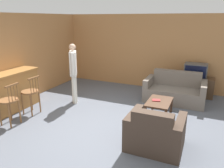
{
  "coord_description": "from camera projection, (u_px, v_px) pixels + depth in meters",
  "views": [
    {
      "loc": [
        2.02,
        -3.92,
        2.46
      ],
      "look_at": [
        -0.13,
        0.93,
        0.85
      ],
      "focal_mm": 35.0,
      "sensor_mm": 36.0,
      "label": 1
    }
  ],
  "objects": [
    {
      "name": "bar_chair_mid",
      "position": [
        31.0,
        94.0,
        5.72
      ],
      "size": [
        0.45,
        0.45,
        1.02
      ],
      "color": "brown",
      "rests_on": "ground_plane"
    },
    {
      "name": "armchair_near",
      "position": [
        155.0,
        133.0,
        4.22
      ],
      "size": [
        1.06,
        0.88,
        0.87
      ],
      "color": "#423328",
      "rests_on": "ground_plane"
    },
    {
      "name": "person_by_window",
      "position": [
        73.0,
        70.0,
        6.37
      ],
      "size": [
        0.39,
        0.53,
        1.76
      ],
      "color": "silver",
      "rests_on": "ground_plane"
    },
    {
      "name": "tv",
      "position": [
        196.0,
        70.0,
        6.97
      ],
      "size": [
        0.69,
        0.46,
        0.44
      ],
      "color": "#4C4C4C",
      "rests_on": "tv_unit"
    },
    {
      "name": "tv_unit",
      "position": [
        194.0,
        86.0,
        7.13
      ],
      "size": [
        1.19,
        0.46,
        0.63
      ],
      "color": "#513823",
      "rests_on": "ground_plane"
    },
    {
      "name": "coffee_table",
      "position": [
        159.0,
        103.0,
        5.59
      ],
      "size": [
        0.58,
        0.9,
        0.42
      ],
      "color": "#472D1E",
      "rests_on": "ground_plane"
    },
    {
      "name": "couch_far",
      "position": [
        175.0,
        91.0,
        6.64
      ],
      "size": [
        1.76,
        0.92,
        0.9
      ],
      "color": "#70665B",
      "rests_on": "ground_plane"
    },
    {
      "name": "wall_left",
      "position": [
        33.0,
        56.0,
        6.96
      ],
      "size": [
        0.08,
        8.75,
        2.6
      ],
      "color": "#B27A47",
      "rests_on": "ground_plane"
    },
    {
      "name": "ground_plane",
      "position": [
        101.0,
        131.0,
        4.93
      ],
      "size": [
        24.0,
        24.0,
        0.0
      ],
      "primitive_type": "plane",
      "color": "#565B66"
    },
    {
      "name": "bar_counter",
      "position": [
        2.0,
        95.0,
        5.67
      ],
      "size": [
        0.55,
        2.24,
        1.07
      ],
      "color": "#A87038",
      "rests_on": "ground_plane"
    },
    {
      "name": "wall_back",
      "position": [
        147.0,
        52.0,
        7.83
      ],
      "size": [
        9.4,
        0.08,
        2.6
      ],
      "color": "#B27A47",
      "rests_on": "ground_plane"
    },
    {
      "name": "book_on_table",
      "position": [
        156.0,
        100.0,
        5.6
      ],
      "size": [
        0.24,
        0.2,
        0.02
      ],
      "color": "maroon",
      "rests_on": "coffee_table"
    },
    {
      "name": "bar_chair_near",
      "position": [
        9.0,
        103.0,
        5.11
      ],
      "size": [
        0.44,
        0.44,
        1.02
      ],
      "color": "brown",
      "rests_on": "ground_plane"
    }
  ]
}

